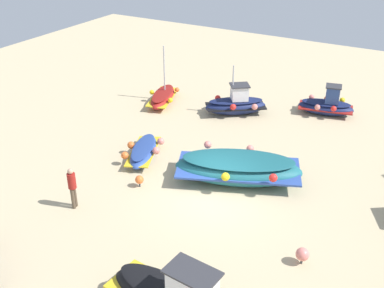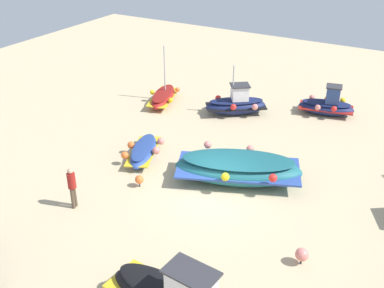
# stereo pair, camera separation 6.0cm
# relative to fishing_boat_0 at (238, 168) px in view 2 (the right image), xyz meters

# --- Properties ---
(ground_plane) EXTENTS (49.44, 49.44, 0.00)m
(ground_plane) POSITION_rel_fishing_boat_0_xyz_m (1.56, -0.32, -0.61)
(ground_plane) COLOR #C6B289
(fishing_boat_0) EXTENTS (4.02, 5.80, 1.23)m
(fishing_boat_0) POSITION_rel_fishing_boat_0_xyz_m (0.00, 0.00, 0.00)
(fishing_boat_0) COLOR #1E6670
(fishing_boat_0) RESTS_ON ground_plane
(fishing_boat_2) EXTENTS (3.02, 3.48, 2.85)m
(fishing_boat_2) POSITION_rel_fishing_boat_0_xyz_m (-6.37, -3.07, -0.03)
(fishing_boat_2) COLOR navy
(fishing_boat_2) RESTS_ON ground_plane
(fishing_boat_3) EXTENTS (3.56, 2.09, 3.33)m
(fishing_boat_3) POSITION_rel_fishing_boat_0_xyz_m (-5.68, -7.49, -0.24)
(fishing_boat_3) COLOR maroon
(fishing_boat_3) RESTS_ON ground_plane
(fishing_boat_4) EXTENTS (3.29, 2.15, 0.73)m
(fishing_boat_4) POSITION_rel_fishing_boat_0_xyz_m (0.34, -4.68, -0.28)
(fishing_boat_4) COLOR #2D4C9E
(fishing_boat_4) RESTS_ON ground_plane
(fishing_boat_6) EXTENTS (2.00, 3.23, 1.73)m
(fishing_boat_6) POSITION_rel_fishing_boat_0_xyz_m (-8.84, 1.34, -0.09)
(fishing_boat_6) COLOR navy
(fishing_boat_6) RESTS_ON ground_plane
(person_walking) EXTENTS (0.32, 0.32, 1.75)m
(person_walking) POSITION_rel_fishing_boat_0_xyz_m (4.98, -4.72, 0.41)
(person_walking) COLOR brown
(person_walking) RESTS_ON ground_plane
(mooring_buoy_0) EXTENTS (0.36, 0.36, 0.53)m
(mooring_buoy_0) POSITION_rel_fishing_boat_0_xyz_m (2.51, -3.37, -0.27)
(mooring_buoy_0) COLOR #3F3F42
(mooring_buoy_0) RESTS_ON ground_plane
(mooring_buoy_1) EXTENTS (0.45, 0.45, 0.62)m
(mooring_buoy_1) POSITION_rel_fishing_boat_0_xyz_m (3.67, 4.04, -0.22)
(mooring_buoy_1) COLOR #3F3F42
(mooring_buoy_1) RESTS_ON ground_plane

